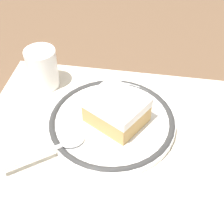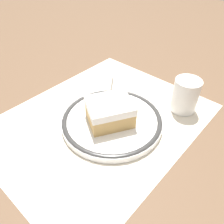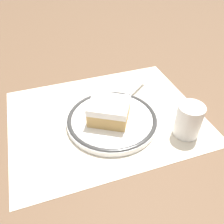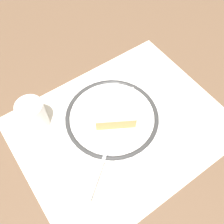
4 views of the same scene
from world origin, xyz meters
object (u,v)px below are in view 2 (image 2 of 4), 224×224
(spoon, at_px, (109,89))
(plate, at_px, (112,121))
(cake_slice, at_px, (109,113))
(napkin, at_px, (85,198))
(cup, at_px, (185,97))

(spoon, bearing_deg, plate, 45.59)
(cake_slice, xyz_separation_m, napkin, (0.15, 0.09, -0.04))
(cup, bearing_deg, napkin, -0.78)
(plate, bearing_deg, napkin, 28.01)
(plate, distance_m, cup, 0.18)
(plate, xyz_separation_m, cake_slice, (0.01, 0.00, 0.03))
(spoon, bearing_deg, cup, 114.33)
(plate, relative_size, napkin, 1.73)
(plate, relative_size, cake_slice, 1.86)
(cake_slice, height_order, spoon, cake_slice)
(cake_slice, distance_m, napkin, 0.18)
(cup, bearing_deg, plate, -30.95)
(spoon, relative_size, cup, 1.52)
(cake_slice, xyz_separation_m, cup, (-0.17, 0.09, -0.01))
(spoon, bearing_deg, napkin, 34.49)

